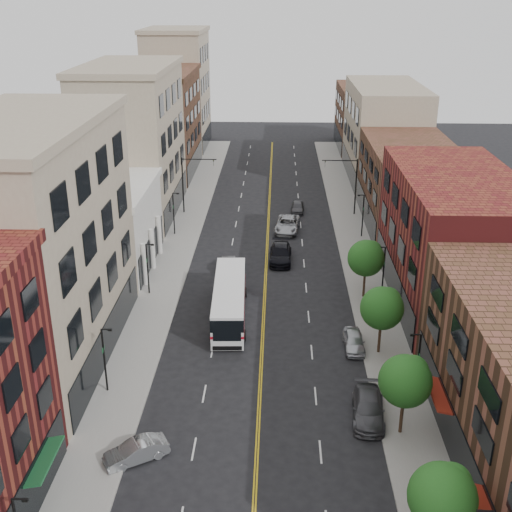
# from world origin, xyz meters

# --- Properties ---
(ground) EXTENTS (220.00, 220.00, 0.00)m
(ground) POSITION_xyz_m (0.00, 0.00, 0.00)
(ground) COLOR black
(ground) RESTS_ON ground
(sidewalk_left) EXTENTS (4.00, 110.00, 0.15)m
(sidewalk_left) POSITION_xyz_m (-10.00, 35.00, 0.07)
(sidewalk_left) COLOR gray
(sidewalk_left) RESTS_ON ground
(sidewalk_right) EXTENTS (4.00, 110.00, 0.15)m
(sidewalk_right) POSITION_xyz_m (10.00, 35.00, 0.07)
(sidewalk_right) COLOR gray
(sidewalk_right) RESTS_ON ground
(bldg_l_tanoffice) EXTENTS (10.00, 22.00, 18.00)m
(bldg_l_tanoffice) POSITION_xyz_m (-17.00, 13.00, 9.00)
(bldg_l_tanoffice) COLOR gray
(bldg_l_tanoffice) RESTS_ON ground
(bldg_l_white) EXTENTS (10.00, 14.00, 8.00)m
(bldg_l_white) POSITION_xyz_m (-17.00, 31.00, 4.00)
(bldg_l_white) COLOR silver
(bldg_l_white) RESTS_ON ground
(bldg_l_far_a) EXTENTS (10.00, 20.00, 18.00)m
(bldg_l_far_a) POSITION_xyz_m (-17.00, 48.00, 9.00)
(bldg_l_far_a) COLOR gray
(bldg_l_far_a) RESTS_ON ground
(bldg_l_far_b) EXTENTS (10.00, 20.00, 15.00)m
(bldg_l_far_b) POSITION_xyz_m (-17.00, 68.00, 7.50)
(bldg_l_far_b) COLOR brown
(bldg_l_far_b) RESTS_ON ground
(bldg_l_far_c) EXTENTS (10.00, 16.00, 20.00)m
(bldg_l_far_c) POSITION_xyz_m (-17.00, 86.00, 10.00)
(bldg_l_far_c) COLOR gray
(bldg_l_far_c) RESTS_ON ground
(bldg_r_mid) EXTENTS (10.00, 22.00, 12.00)m
(bldg_r_mid) POSITION_xyz_m (17.00, 24.00, 6.00)
(bldg_r_mid) COLOR maroon
(bldg_r_mid) RESTS_ON ground
(bldg_r_far_a) EXTENTS (10.00, 20.00, 10.00)m
(bldg_r_far_a) POSITION_xyz_m (17.00, 45.00, 5.00)
(bldg_r_far_a) COLOR brown
(bldg_r_far_a) RESTS_ON ground
(bldg_r_far_b) EXTENTS (10.00, 22.00, 14.00)m
(bldg_r_far_b) POSITION_xyz_m (17.00, 66.00, 7.00)
(bldg_r_far_b) COLOR gray
(bldg_r_far_b) RESTS_ON ground
(bldg_r_far_c) EXTENTS (10.00, 18.00, 11.00)m
(bldg_r_far_c) POSITION_xyz_m (17.00, 86.00, 5.50)
(bldg_r_far_c) COLOR brown
(bldg_r_far_c) RESTS_ON ground
(tree_r_0) EXTENTS (3.40, 3.40, 5.59)m
(tree_r_0) POSITION_xyz_m (9.39, -5.93, 4.13)
(tree_r_0) COLOR black
(tree_r_0) RESTS_ON sidewalk_right
(tree_r_1) EXTENTS (3.40, 3.40, 5.59)m
(tree_r_1) POSITION_xyz_m (9.39, 4.07, 4.13)
(tree_r_1) COLOR black
(tree_r_1) RESTS_ON sidewalk_right
(tree_r_2) EXTENTS (3.40, 3.40, 5.59)m
(tree_r_2) POSITION_xyz_m (9.39, 14.07, 4.13)
(tree_r_2) COLOR black
(tree_r_2) RESTS_ON sidewalk_right
(tree_r_3) EXTENTS (3.40, 3.40, 5.59)m
(tree_r_3) POSITION_xyz_m (9.39, 24.07, 4.13)
(tree_r_3) COLOR black
(tree_r_3) RESTS_ON sidewalk_right
(lamp_l_1) EXTENTS (0.81, 0.55, 5.05)m
(lamp_l_1) POSITION_xyz_m (-10.95, 8.00, 2.97)
(lamp_l_1) COLOR black
(lamp_l_1) RESTS_ON sidewalk_left
(lamp_l_2) EXTENTS (0.81, 0.55, 5.05)m
(lamp_l_2) POSITION_xyz_m (-10.95, 24.00, 2.97)
(lamp_l_2) COLOR black
(lamp_l_2) RESTS_ON sidewalk_left
(lamp_l_3) EXTENTS (0.81, 0.55, 5.05)m
(lamp_l_3) POSITION_xyz_m (-10.95, 40.00, 2.97)
(lamp_l_3) COLOR black
(lamp_l_3) RESTS_ON sidewalk_left
(lamp_r_1) EXTENTS (0.81, 0.55, 5.05)m
(lamp_r_1) POSITION_xyz_m (10.95, 8.00, 2.97)
(lamp_r_1) COLOR black
(lamp_r_1) RESTS_ON sidewalk_right
(lamp_r_2) EXTENTS (0.81, 0.55, 5.05)m
(lamp_r_2) POSITION_xyz_m (10.95, 24.00, 2.97)
(lamp_r_2) COLOR black
(lamp_r_2) RESTS_ON sidewalk_right
(lamp_r_3) EXTENTS (0.81, 0.55, 5.05)m
(lamp_r_3) POSITION_xyz_m (10.95, 40.00, 2.97)
(lamp_r_3) COLOR black
(lamp_r_3) RESTS_ON sidewalk_right
(signal_mast_left) EXTENTS (4.49, 0.18, 7.20)m
(signal_mast_left) POSITION_xyz_m (-10.27, 48.00, 4.65)
(signal_mast_left) COLOR black
(signal_mast_left) RESTS_ON sidewalk_left
(signal_mast_right) EXTENTS (4.49, 0.18, 7.20)m
(signal_mast_right) POSITION_xyz_m (10.27, 48.00, 4.65)
(signal_mast_right) COLOR black
(signal_mast_right) RESTS_ON sidewalk_right
(city_bus) EXTENTS (3.33, 12.34, 3.15)m
(city_bus) POSITION_xyz_m (-3.01, 19.70, 1.83)
(city_bus) COLOR white
(city_bus) RESTS_ON ground
(car_angle_b) EXTENTS (4.14, 3.25, 1.32)m
(car_angle_b) POSITION_xyz_m (-7.40, 0.86, 0.66)
(car_angle_b) COLOR #ABB0B3
(car_angle_b) RESTS_ON ground
(car_parked_mid) EXTENTS (2.57, 5.39, 1.52)m
(car_parked_mid) POSITION_xyz_m (7.40, 5.61, 0.76)
(car_parked_mid) COLOR #45454A
(car_parked_mid) RESTS_ON ground
(car_parked_far) EXTENTS (1.61, 3.99, 1.36)m
(car_parked_far) POSITION_xyz_m (7.40, 14.69, 0.68)
(car_parked_far) COLOR silver
(car_parked_far) RESTS_ON ground
(car_lane_behind) EXTENTS (1.75, 4.22, 1.36)m
(car_lane_behind) POSITION_xyz_m (-3.87, 29.99, 0.68)
(car_lane_behind) COLOR #505056
(car_lane_behind) RESTS_ON ground
(car_lane_a) EXTENTS (2.45, 5.74, 1.65)m
(car_lane_a) POSITION_xyz_m (1.50, 32.56, 0.83)
(car_lane_a) COLOR black
(car_lane_a) RESTS_ON ground
(car_lane_b) EXTENTS (3.35, 6.17, 1.64)m
(car_lane_b) POSITION_xyz_m (2.33, 41.85, 0.82)
(car_lane_b) COLOR #A8AAB0
(car_lane_b) RESTS_ON ground
(car_lane_c) EXTENTS (1.82, 4.09, 1.37)m
(car_lane_c) POSITION_xyz_m (3.73, 48.93, 0.68)
(car_lane_c) COLOR #424246
(car_lane_c) RESTS_ON ground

